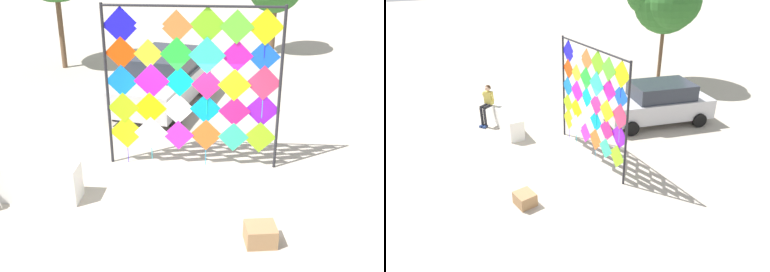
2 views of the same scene
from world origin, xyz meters
TOP-DOWN VIEW (x-y plane):
  - ground at (0.00, 0.00)m, footprint 120.00×120.00m
  - kite_display_rack at (0.00, 1.23)m, footprint 3.98×0.12m
  - parked_car at (-1.23, 5.14)m, footprint 2.82×4.65m
  - cardboard_box_large at (1.50, -1.72)m, footprint 0.63×0.57m

SIDE VIEW (x-z plane):
  - ground at x=0.00m, z-range 0.00..0.00m
  - cardboard_box_large at x=1.50m, z-range 0.00..0.37m
  - parked_car at x=-1.23m, z-range 0.01..1.70m
  - kite_display_rack at x=0.00m, z-range 0.22..4.03m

